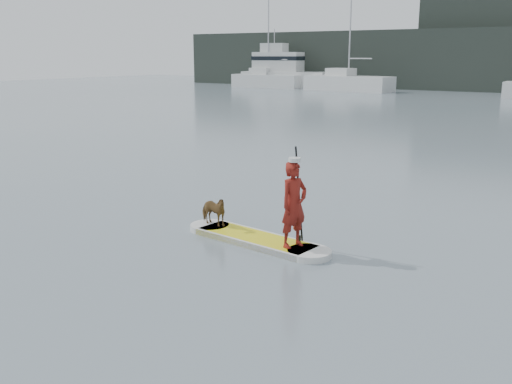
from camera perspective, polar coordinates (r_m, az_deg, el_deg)
The scene contains 10 objects.
ground at distance 8.95m, azimuth 16.54°, elevation -10.23°, with size 140.00×140.00×0.00m, color slate.
paddleboard at distance 11.02m, azimuth -0.00°, elevation -4.76°, with size 3.28×1.10×0.12m.
paddler at distance 10.25m, azimuth 3.81°, elevation -1.27°, with size 0.57×0.38×1.57m, color maroon.
white_cap at distance 10.07m, azimuth 3.89°, elevation 3.24°, with size 0.22×0.22×0.07m, color silver.
dog at distance 11.65m, azimuth -4.34°, elevation -1.87°, with size 0.33×0.73×0.62m, color brown.
paddle at distance 10.50m, azimuth 4.32°, elevation -1.52°, with size 0.10×0.30×2.00m.
sailboat_a at distance 63.41m, azimuth 1.17°, elevation 11.16°, with size 8.26×2.88×11.86m.
sailboat_b at distance 58.10m, azimuth 9.15°, elevation 10.87°, with size 9.29×3.93×13.38m.
motor_yacht_b at distance 63.73m, azimuth 2.66°, elevation 11.99°, with size 9.77×4.43×6.22m.
shore_building_west at distance 63.13m, azimuth 22.60°, elevation 13.48°, with size 14.00×4.00×9.00m, color #202924.
Camera 1 is at (2.17, -7.93, 3.53)m, focal length 40.00 mm.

